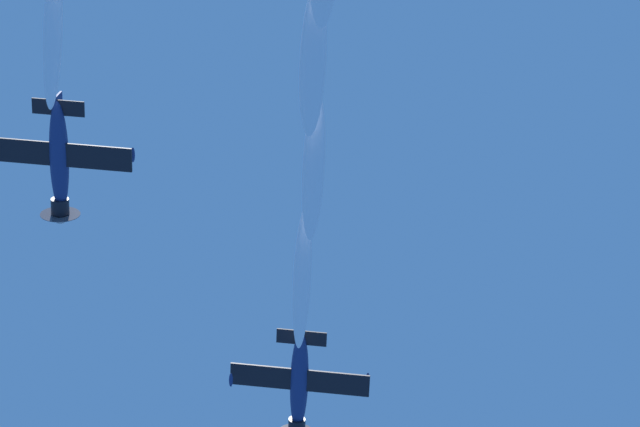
# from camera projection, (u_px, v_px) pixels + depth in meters

# --- Properties ---
(airplane_lead) EXTENTS (7.28, 7.93, 2.63)m
(airplane_lead) POSITION_uv_depth(u_px,v_px,m) (299.00, 385.00, 84.80)
(airplane_lead) COLOR navy
(airplane_left_wingman) EXTENTS (7.28, 7.91, 2.86)m
(airplane_left_wingman) POSITION_uv_depth(u_px,v_px,m) (59.00, 161.00, 79.56)
(airplane_left_wingman) COLOR navy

